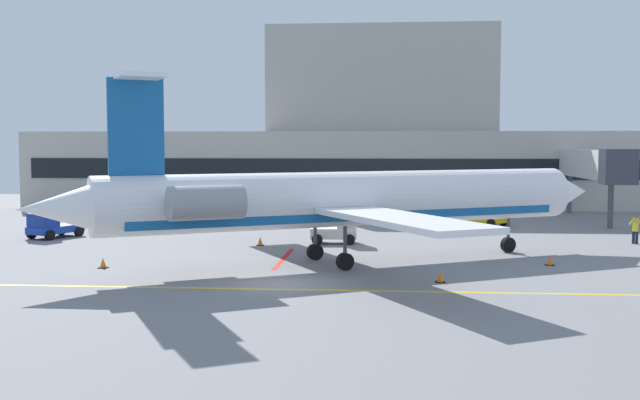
{
  "coord_description": "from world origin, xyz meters",
  "views": [
    {
      "loc": [
        4.97,
        -35.02,
        6.49
      ],
      "look_at": [
        0.97,
        12.28,
        3.0
      ],
      "focal_mm": 43.01,
      "sensor_mm": 36.0,
      "label": 1
    }
  ],
  "objects_px": {
    "pushback_tractor": "(487,214)",
    "marshaller": "(635,230)",
    "baggage_tug": "(51,226)",
    "regional_jet": "(343,200)",
    "belt_loader": "(338,228)",
    "fuel_tank": "(230,203)"
  },
  "relations": [
    {
      "from": "belt_loader",
      "to": "fuel_tank",
      "type": "relative_size",
      "value": 0.51
    },
    {
      "from": "baggage_tug",
      "to": "fuel_tank",
      "type": "relative_size",
      "value": 0.69
    },
    {
      "from": "pushback_tractor",
      "to": "fuel_tank",
      "type": "relative_size",
      "value": 0.73
    },
    {
      "from": "pushback_tractor",
      "to": "fuel_tank",
      "type": "height_order",
      "value": "fuel_tank"
    },
    {
      "from": "belt_loader",
      "to": "marshaller",
      "type": "bearing_deg",
      "value": 4.12
    },
    {
      "from": "baggage_tug",
      "to": "pushback_tractor",
      "type": "bearing_deg",
      "value": 18.58
    },
    {
      "from": "belt_loader",
      "to": "marshaller",
      "type": "height_order",
      "value": "belt_loader"
    },
    {
      "from": "pushback_tractor",
      "to": "marshaller",
      "type": "bearing_deg",
      "value": -51.1
    },
    {
      "from": "regional_jet",
      "to": "baggage_tug",
      "type": "relative_size",
      "value": 7.45
    },
    {
      "from": "regional_jet",
      "to": "pushback_tractor",
      "type": "xyz_separation_m",
      "value": [
        10.32,
        20.02,
        -2.52
      ]
    },
    {
      "from": "baggage_tug",
      "to": "fuel_tank",
      "type": "bearing_deg",
      "value": 60.51
    },
    {
      "from": "pushback_tractor",
      "to": "marshaller",
      "type": "height_order",
      "value": "pushback_tractor"
    },
    {
      "from": "fuel_tank",
      "to": "belt_loader",
      "type": "bearing_deg",
      "value": -58.37
    },
    {
      "from": "pushback_tractor",
      "to": "belt_loader",
      "type": "relative_size",
      "value": 1.43
    },
    {
      "from": "regional_jet",
      "to": "baggage_tug",
      "type": "height_order",
      "value": "regional_jet"
    },
    {
      "from": "belt_loader",
      "to": "marshaller",
      "type": "distance_m",
      "value": 19.3
    },
    {
      "from": "fuel_tank",
      "to": "marshaller",
      "type": "height_order",
      "value": "fuel_tank"
    },
    {
      "from": "regional_jet",
      "to": "fuel_tank",
      "type": "distance_m",
      "value": 28.39
    },
    {
      "from": "baggage_tug",
      "to": "marshaller",
      "type": "xyz_separation_m",
      "value": [
        39.13,
        0.31,
        0.08
      ]
    },
    {
      "from": "pushback_tractor",
      "to": "marshaller",
      "type": "distance_m",
      "value": 12.98
    },
    {
      "from": "baggage_tug",
      "to": "fuel_tank",
      "type": "xyz_separation_m",
      "value": [
        9.2,
        16.26,
        0.39
      ]
    },
    {
      "from": "belt_loader",
      "to": "baggage_tug",
      "type": "bearing_deg",
      "value": 176.9
    }
  ]
}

